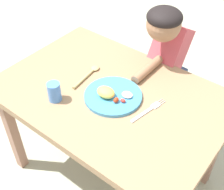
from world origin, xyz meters
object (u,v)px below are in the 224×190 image
object	(u,v)px
plate	(112,95)
drinking_cup	(54,92)
fork	(148,110)
person	(165,68)
spoon	(89,74)

from	to	relation	value
plate	drinking_cup	distance (m)	0.27
fork	drinking_cup	xyz separation A→B (m)	(-0.39, -0.21, 0.04)
person	spoon	bearing A→B (deg)	61.16
fork	drinking_cup	world-z (taller)	drinking_cup
fork	person	size ratio (longest dim) A/B	0.22
fork	person	world-z (taller)	person
plate	fork	bearing A→B (deg)	9.21
plate	person	bearing A→B (deg)	87.00
spoon	drinking_cup	size ratio (longest dim) A/B	2.29
plate	fork	distance (m)	0.19
drinking_cup	person	world-z (taller)	person
plate	spoon	world-z (taller)	plate
plate	drinking_cup	size ratio (longest dim) A/B	2.92
plate	spoon	distance (m)	0.21
fork	drinking_cup	bearing A→B (deg)	128.56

